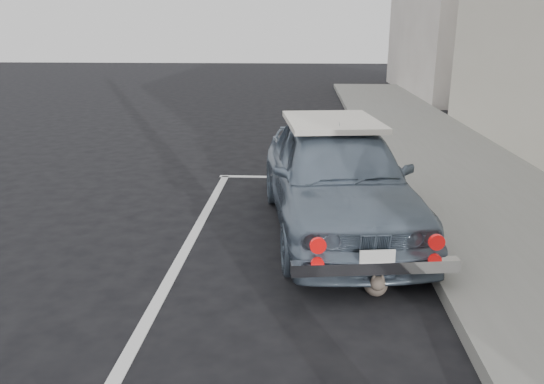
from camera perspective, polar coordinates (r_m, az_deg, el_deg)
The scene contains 4 objects.
pline_front at distance 9.30m, azimuth 3.55°, elevation 1.56°, with size 3.00×0.12×0.01m, color silver.
pline_side at distance 6.15m, azimuth -9.72°, elevation -6.95°, with size 0.12×7.00×0.01m, color silver.
retro_coupe at distance 6.78m, azimuth 6.92°, elevation 1.79°, with size 2.18×4.31×1.41m.
cat at distance 5.32m, azimuth 11.09°, elevation -9.46°, with size 0.24×0.55×0.29m.
Camera 1 is at (0.46, -2.47, 2.48)m, focal length 35.00 mm.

